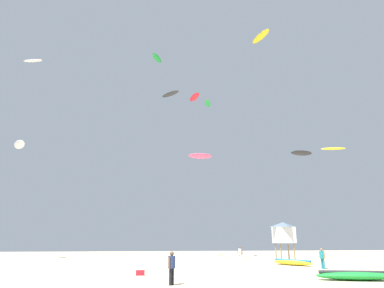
% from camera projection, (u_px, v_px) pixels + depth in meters
% --- Properties ---
extents(person_foreground, '(0.38, 0.45, 1.65)m').
position_uv_depth(person_foreground, '(172.00, 265.00, 17.35)').
color(person_foreground, black).
rests_on(person_foreground, ground).
extents(person_midground, '(0.36, 0.50, 1.59)m').
position_uv_depth(person_midground, '(322.00, 257.00, 27.03)').
color(person_midground, teal).
rests_on(person_midground, ground).
extents(person_left, '(0.45, 0.36, 1.58)m').
position_uv_depth(person_left, '(240.00, 253.00, 34.59)').
color(person_left, silver).
rests_on(person_left, ground).
extents(kite_grounded_near, '(3.04, 4.35, 0.52)m').
position_uv_depth(kite_grounded_near, '(292.00, 262.00, 30.67)').
color(kite_grounded_near, yellow).
rests_on(kite_grounded_near, ground).
extents(kite_grounded_mid, '(4.63, 2.42, 0.57)m').
position_uv_depth(kite_grounded_mid, '(356.00, 276.00, 19.11)').
color(kite_grounded_mid, green).
rests_on(kite_grounded_mid, ground).
extents(lifeguard_tower, '(2.30, 2.30, 4.15)m').
position_uv_depth(lifeguard_tower, '(284.00, 232.00, 37.25)').
color(lifeguard_tower, '#8C704C').
rests_on(lifeguard_tower, ground).
extents(cooler_box, '(0.56, 0.36, 0.32)m').
position_uv_depth(cooler_box, '(140.00, 273.00, 21.88)').
color(cooler_box, red).
rests_on(cooler_box, ground).
extents(kite_aloft_0, '(3.04, 1.52, 0.38)m').
position_uv_depth(kite_aloft_0, '(33.00, 61.00, 49.74)').
color(kite_aloft_0, white).
extents(kite_aloft_1, '(1.32, 2.72, 0.44)m').
position_uv_depth(kite_aloft_1, '(194.00, 97.00, 40.64)').
color(kite_aloft_1, red).
extents(kite_aloft_2, '(2.65, 2.92, 0.38)m').
position_uv_depth(kite_aloft_2, '(170.00, 94.00, 45.55)').
color(kite_aloft_2, '#2D2D33').
extents(kite_aloft_3, '(1.40, 2.72, 0.33)m').
position_uv_depth(kite_aloft_3, '(208.00, 103.00, 47.81)').
color(kite_aloft_3, green).
extents(kite_aloft_4, '(3.49, 1.22, 0.87)m').
position_uv_depth(kite_aloft_4, '(301.00, 153.00, 50.25)').
color(kite_aloft_4, '#2D2D33').
extents(kite_aloft_5, '(2.99, 3.91, 0.95)m').
position_uv_depth(kite_aloft_5, '(19.00, 145.00, 43.04)').
color(kite_aloft_5, white).
extents(kite_aloft_6, '(3.97, 1.19, 1.00)m').
position_uv_depth(kite_aloft_6, '(200.00, 156.00, 54.71)').
color(kite_aloft_6, '#E5598C').
extents(kite_aloft_7, '(1.89, 2.72, 0.63)m').
position_uv_depth(kite_aloft_7, '(157.00, 58.00, 48.87)').
color(kite_aloft_7, green).
extents(kite_aloft_8, '(1.86, 3.62, 0.39)m').
position_uv_depth(kite_aloft_8, '(261.00, 37.00, 43.27)').
color(kite_aloft_8, yellow).
extents(kite_aloft_9, '(3.32, 1.66, 0.63)m').
position_uv_depth(kite_aloft_9, '(333.00, 149.00, 44.06)').
color(kite_aloft_9, yellow).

